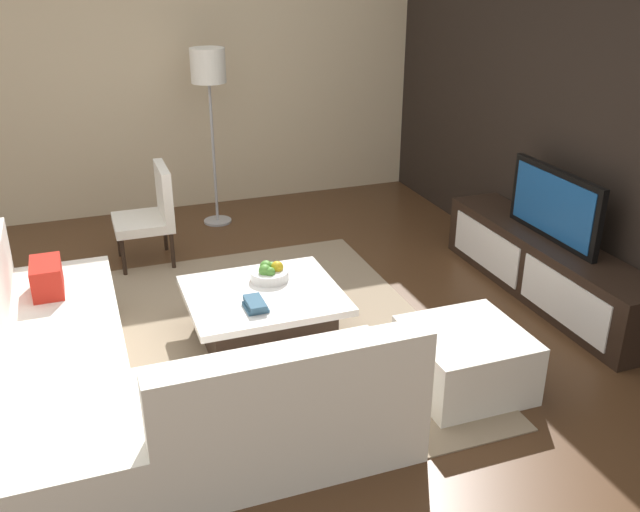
# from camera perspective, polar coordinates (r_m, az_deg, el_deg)

# --- Properties ---
(ground_plane) EXTENTS (14.00, 14.00, 0.00)m
(ground_plane) POSITION_cam_1_polar(r_m,az_deg,el_deg) (4.94, -5.36, -7.56)
(ground_plane) COLOR #4C301C
(feature_wall_back) EXTENTS (6.40, 0.12, 2.80)m
(feature_wall_back) POSITION_cam_1_polar(r_m,az_deg,el_deg) (5.65, 21.98, 10.21)
(feature_wall_back) COLOR black
(feature_wall_back) RESTS_ON ground
(side_wall_left) EXTENTS (0.12, 5.20, 2.80)m
(side_wall_left) POSITION_cam_1_polar(r_m,az_deg,el_deg) (7.49, -10.80, 14.47)
(side_wall_left) COLOR beige
(side_wall_left) RESTS_ON ground
(area_rug) EXTENTS (3.10, 2.63, 0.01)m
(area_rug) POSITION_cam_1_polar(r_m,az_deg,el_deg) (5.02, -5.66, -6.95)
(area_rug) COLOR gray
(area_rug) RESTS_ON ground
(media_console) EXTENTS (2.23, 0.47, 0.50)m
(media_console) POSITION_cam_1_polar(r_m,az_deg,el_deg) (5.81, 18.00, -0.91)
(media_console) COLOR black
(media_console) RESTS_ON ground
(television) EXTENTS (1.02, 0.06, 0.56)m
(television) POSITION_cam_1_polar(r_m,az_deg,el_deg) (5.62, 18.68, 3.98)
(television) COLOR black
(television) RESTS_ON media_console
(sectional_couch) EXTENTS (2.53, 2.31, 0.81)m
(sectional_couch) POSITION_cam_1_polar(r_m,az_deg,el_deg) (4.25, -15.68, -9.76)
(sectional_couch) COLOR white
(sectional_couch) RESTS_ON ground
(coffee_table) EXTENTS (0.93, 1.06, 0.38)m
(coffee_table) POSITION_cam_1_polar(r_m,az_deg,el_deg) (4.95, -4.62, -4.81)
(coffee_table) COLOR black
(coffee_table) RESTS_ON ground
(accent_chair_near) EXTENTS (0.52, 0.50, 0.87)m
(accent_chair_near) POSITION_cam_1_polar(r_m,az_deg,el_deg) (6.25, -13.60, 3.74)
(accent_chair_near) COLOR black
(accent_chair_near) RESTS_ON ground
(floor_lamp) EXTENTS (0.33, 0.33, 1.73)m
(floor_lamp) POSITION_cam_1_polar(r_m,az_deg,el_deg) (6.85, -9.13, 14.35)
(floor_lamp) COLOR #A5A5AA
(floor_lamp) RESTS_ON ground
(ottoman) EXTENTS (0.70, 0.70, 0.40)m
(ottoman) POSITION_cam_1_polar(r_m,az_deg,el_deg) (4.52, 11.81, -8.32)
(ottoman) COLOR white
(ottoman) RESTS_ON ground
(fruit_bowl) EXTENTS (0.28, 0.28, 0.13)m
(fruit_bowl) POSITION_cam_1_polar(r_m,az_deg,el_deg) (5.02, -4.16, -1.37)
(fruit_bowl) COLOR silver
(fruit_bowl) RESTS_ON coffee_table
(book_stack) EXTENTS (0.22, 0.14, 0.06)m
(book_stack) POSITION_cam_1_polar(r_m,az_deg,el_deg) (4.64, -5.33, -3.99)
(book_stack) COLOR #2D516B
(book_stack) RESTS_ON coffee_table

